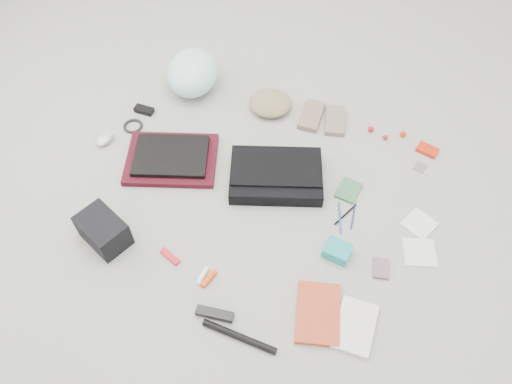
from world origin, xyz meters
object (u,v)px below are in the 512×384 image
(camera_bag, at_px, (103,231))
(accordion_wallet, at_px, (337,251))
(messenger_bag, at_px, (276,176))
(bike_helmet, at_px, (192,73))
(laptop, at_px, (171,156))
(book_red, at_px, (318,313))

(camera_bag, height_order, accordion_wallet, camera_bag)
(messenger_bag, height_order, bike_helmet, bike_helmet)
(accordion_wallet, bearing_deg, messenger_bag, 149.31)
(laptop, bearing_deg, book_red, -48.14)
(messenger_bag, bearing_deg, camera_bag, -154.80)
(book_red, bearing_deg, camera_bag, 165.09)
(bike_helmet, bearing_deg, accordion_wallet, -49.31)
(laptop, bearing_deg, bike_helmet, 84.48)
(laptop, height_order, accordion_wallet, accordion_wallet)
(camera_bag, xyz_separation_m, book_red, (0.90, -0.01, -0.05))
(laptop, xyz_separation_m, accordion_wallet, (0.83, -0.20, -0.01))
(messenger_bag, distance_m, book_red, 0.64)
(messenger_bag, height_order, laptop, messenger_bag)
(book_red, bearing_deg, messenger_bag, 109.01)
(bike_helmet, height_order, accordion_wallet, bike_helmet)
(camera_bag, height_order, book_red, camera_bag)
(messenger_bag, bearing_deg, bike_helmet, 125.70)
(laptop, relative_size, bike_helmet, 1.04)
(messenger_bag, relative_size, laptop, 1.22)
(messenger_bag, xyz_separation_m, book_red, (0.35, -0.54, -0.02))
(laptop, height_order, camera_bag, camera_bag)
(messenger_bag, height_order, accordion_wallet, messenger_bag)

